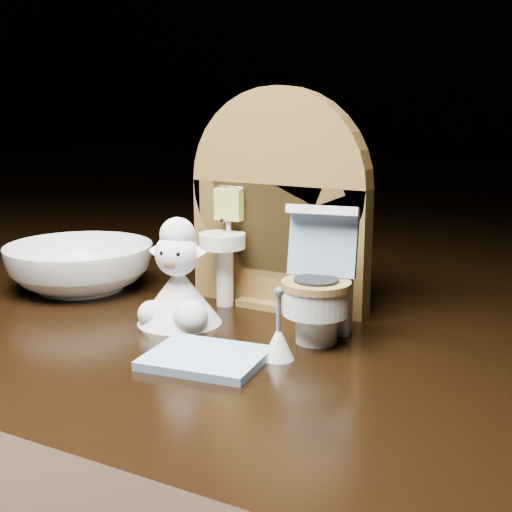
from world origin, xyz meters
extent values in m
cube|color=black|center=(0.00, 0.00, -0.05)|extent=(2.50, 2.50, 0.10)
cube|color=brown|center=(0.00, 0.07, 0.04)|extent=(0.13, 0.02, 0.09)
cylinder|color=brown|center=(0.00, 0.07, 0.09)|extent=(0.13, 0.02, 0.13)
cube|color=brown|center=(0.00, 0.07, 0.00)|extent=(0.05, 0.04, 0.01)
cylinder|color=white|center=(-0.03, 0.05, 0.02)|extent=(0.01, 0.01, 0.04)
cylinder|color=white|center=(-0.03, 0.04, 0.05)|extent=(0.03, 0.03, 0.01)
cylinder|color=silver|center=(-0.03, 0.05, 0.06)|extent=(0.00, 0.00, 0.01)
cube|color=#ADB653|center=(-0.03, 0.05, 0.07)|extent=(0.02, 0.01, 0.02)
cube|color=brown|center=(0.04, 0.06, 0.05)|extent=(0.02, 0.01, 0.02)
cylinder|color=beige|center=(0.04, 0.05, 0.05)|extent=(0.02, 0.02, 0.02)
cylinder|color=white|center=(0.06, 0.01, 0.01)|extent=(0.02, 0.02, 0.02)
cylinder|color=white|center=(0.06, 0.01, 0.03)|extent=(0.04, 0.04, 0.02)
cylinder|color=olive|center=(0.06, 0.01, 0.04)|extent=(0.04, 0.04, 0.00)
cube|color=white|center=(0.05, 0.03, 0.02)|extent=(0.04, 0.02, 0.05)
cube|color=#83A4CB|center=(0.05, 0.02, 0.06)|extent=(0.04, 0.02, 0.04)
cube|color=white|center=(0.05, 0.02, 0.08)|extent=(0.04, 0.02, 0.01)
cylinder|color=#A5C333|center=(0.06, 0.03, 0.06)|extent=(0.01, 0.01, 0.01)
cube|color=#83A4CB|center=(0.02, -0.05, 0.00)|extent=(0.07, 0.06, 0.00)
cone|color=white|center=(0.05, -0.03, 0.01)|extent=(0.02, 0.02, 0.02)
cylinder|color=#59595B|center=(0.05, -0.03, 0.03)|extent=(0.00, 0.00, 0.02)
sphere|color=#59595B|center=(0.05, -0.03, 0.04)|extent=(0.01, 0.01, 0.01)
cone|color=silver|center=(-0.04, 0.00, 0.02)|extent=(0.06, 0.06, 0.04)
sphere|color=silver|center=(-0.02, -0.01, 0.01)|extent=(0.02, 0.02, 0.02)
sphere|color=silver|center=(-0.05, -0.01, 0.01)|extent=(0.02, 0.02, 0.02)
sphere|color=white|center=(-0.04, 0.00, 0.05)|extent=(0.03, 0.03, 0.03)
sphere|color=#A17A4E|center=(-0.04, -0.01, 0.04)|extent=(0.01, 0.01, 0.01)
sphere|color=silver|center=(-0.04, 0.00, 0.06)|extent=(0.02, 0.02, 0.02)
cone|color=white|center=(-0.05, 0.00, 0.05)|extent=(0.01, 0.01, 0.01)
cone|color=white|center=(-0.03, 0.00, 0.05)|extent=(0.01, 0.01, 0.01)
sphere|color=black|center=(-0.04, -0.01, 0.05)|extent=(0.00, 0.00, 0.00)
sphere|color=black|center=(-0.03, -0.01, 0.05)|extent=(0.00, 0.00, 0.00)
imported|color=white|center=(-0.15, 0.03, 0.02)|extent=(0.12, 0.12, 0.03)
camera|label=1|loc=(0.22, -0.36, 0.14)|focal=50.00mm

